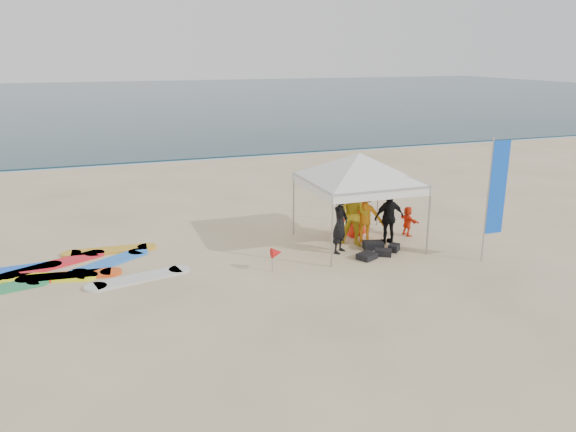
# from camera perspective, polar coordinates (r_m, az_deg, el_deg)

# --- Properties ---
(ground) EXTENTS (120.00, 120.00, 0.00)m
(ground) POSITION_cam_1_polar(r_m,az_deg,el_deg) (12.99, 0.43, -8.50)
(ground) COLOR beige
(ground) RESTS_ON ground
(ocean) EXTENTS (160.00, 84.00, 0.08)m
(ocean) POSITION_cam_1_polar(r_m,az_deg,el_deg) (71.39, -16.59, 11.34)
(ocean) COLOR #0C2633
(ocean) RESTS_ON ground
(shoreline_foam) EXTENTS (160.00, 1.20, 0.01)m
(shoreline_foam) POSITION_cam_1_polar(r_m,az_deg,el_deg) (30.05, -11.57, 5.56)
(shoreline_foam) COLOR silver
(shoreline_foam) RESTS_ON ground
(person_black_a) EXTENTS (0.72, 0.70, 1.67)m
(person_black_a) POSITION_cam_1_polar(r_m,az_deg,el_deg) (15.73, 5.31, -0.81)
(person_black_a) COLOR black
(person_black_a) RESTS_ON ground
(person_yellow) EXTENTS (1.13, 1.09, 1.84)m
(person_yellow) POSITION_cam_1_polar(r_m,az_deg,el_deg) (16.29, 6.69, 0.06)
(person_yellow) COLOR gold
(person_yellow) RESTS_ON ground
(person_orange_a) EXTENTS (1.24, 1.09, 1.66)m
(person_orange_a) POSITION_cam_1_polar(r_m,az_deg,el_deg) (16.71, 7.86, 0.11)
(person_orange_a) COLOR orange
(person_orange_a) RESTS_ON ground
(person_black_b) EXTENTS (0.94, 0.40, 1.60)m
(person_black_b) POSITION_cam_1_polar(r_m,az_deg,el_deg) (16.67, 10.23, -0.15)
(person_black_b) COLOR black
(person_black_b) RESTS_ON ground
(person_orange_b) EXTENTS (0.89, 0.67, 1.64)m
(person_orange_b) POSITION_cam_1_polar(r_m,az_deg,el_deg) (17.18, 6.95, 0.57)
(person_orange_b) COLOR #FE2C16
(person_orange_b) RESTS_ON ground
(person_seated) EXTENTS (0.36, 0.88, 0.92)m
(person_seated) POSITION_cam_1_polar(r_m,az_deg,el_deg) (17.61, 12.05, -0.50)
(person_seated) COLOR #F73B15
(person_seated) RESTS_ON ground
(canopy_tent) EXTENTS (4.12, 4.12, 3.10)m
(canopy_tent) POSITION_cam_1_polar(r_m,az_deg,el_deg) (16.06, 7.30, 6.35)
(canopy_tent) COLOR #A5A5A8
(canopy_tent) RESTS_ON ground
(feather_flag) EXTENTS (0.57, 0.04, 3.36)m
(feather_flag) POSITION_cam_1_polar(r_m,az_deg,el_deg) (15.75, 20.41, 2.55)
(feather_flag) COLOR #A5A5A8
(feather_flag) RESTS_ON ground
(marker_pennant) EXTENTS (0.28, 0.28, 0.64)m
(marker_pennant) POSITION_cam_1_polar(r_m,az_deg,el_deg) (14.44, -1.16, -3.75)
(marker_pennant) COLOR #A5A5A8
(marker_pennant) RESTS_ON ground
(gear_pile) EXTENTS (1.54, 1.20, 0.22)m
(gear_pile) POSITION_cam_1_polar(r_m,az_deg,el_deg) (16.01, 9.02, -3.43)
(gear_pile) COLOR black
(gear_pile) RESTS_ON ground
(surfboard_spread) EXTENTS (5.55, 3.20, 0.07)m
(surfboard_spread) POSITION_cam_1_polar(r_m,az_deg,el_deg) (15.61, -21.67, -5.19)
(surfboard_spread) COLOR #268B51
(surfboard_spread) RESTS_ON ground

